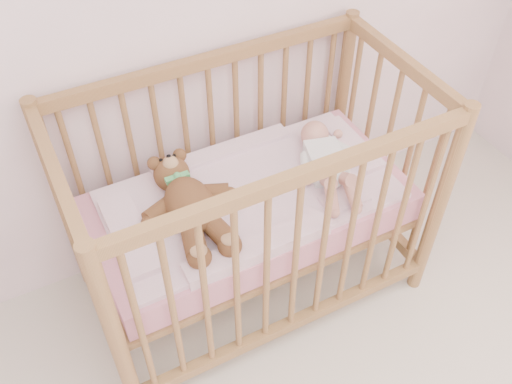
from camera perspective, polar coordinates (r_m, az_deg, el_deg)
crib at (r=2.24m, az=-0.59°, el=-1.35°), size 1.36×0.76×1.00m
mattress at (r=2.25m, az=-0.58°, el=-1.61°), size 1.22×0.62×0.13m
blanket at (r=2.20m, az=-0.60°, el=-0.27°), size 1.10×0.58×0.06m
baby at (r=2.26m, az=7.00°, el=3.44°), size 0.37×0.56×0.12m
teddy_bear at (r=2.06m, az=-6.60°, el=-1.26°), size 0.40×0.56×0.15m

